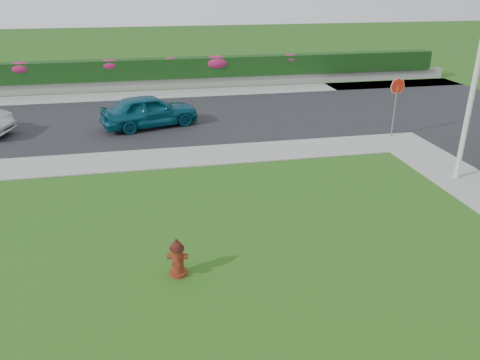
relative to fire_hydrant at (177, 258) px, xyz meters
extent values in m
plane|color=black|center=(2.15, -1.85, -0.41)|extent=(120.00, 120.00, 0.00)
cube|color=black|center=(-2.85, 12.15, -0.39)|extent=(26.00, 8.00, 0.04)
cube|color=gray|center=(-3.85, 7.15, -0.39)|extent=(24.00, 2.00, 0.04)
cube|color=gray|center=(9.15, 7.15, -0.39)|extent=(2.00, 2.00, 0.04)
cube|color=gray|center=(1.15, 17.15, -0.39)|extent=(34.00, 2.00, 0.04)
cube|color=gray|center=(1.15, 18.65, -0.11)|extent=(34.00, 0.40, 0.60)
cube|color=black|center=(1.15, 18.75, 0.74)|extent=(32.00, 0.90, 1.10)
cylinder|color=#581F0D|center=(0.00, 0.01, -0.36)|extent=(0.37, 0.37, 0.09)
cylinder|color=#581F0D|center=(0.00, 0.01, -0.04)|extent=(0.25, 0.25, 0.56)
cylinder|color=black|center=(0.00, 0.01, 0.24)|extent=(0.30, 0.30, 0.05)
sphere|color=black|center=(0.00, 0.01, 0.27)|extent=(0.25, 0.25, 0.25)
cylinder|color=black|center=(0.00, 0.01, 0.41)|extent=(0.08, 0.08, 0.08)
cylinder|color=#581F0D|center=(-0.16, 0.04, 0.05)|extent=(0.13, 0.14, 0.12)
cylinder|color=#581F0D|center=(0.16, -0.03, 0.05)|extent=(0.13, 0.14, 0.12)
cylinder|color=#581F0D|center=(-0.03, -0.15, -0.02)|extent=(0.19, 0.16, 0.16)
imported|color=#0C4D62|center=(-0.31, 11.10, 0.32)|extent=(4.31, 2.70, 1.37)
cylinder|color=silver|center=(8.99, 3.51, 2.26)|extent=(0.16, 0.16, 5.34)
cylinder|color=slate|center=(9.10, 7.88, 0.63)|extent=(0.06, 0.06, 2.08)
cylinder|color=red|center=(9.10, 7.88, 1.62)|extent=(0.60, 0.11, 0.61)
cylinder|color=white|center=(9.10, 7.88, 1.62)|extent=(0.64, 0.10, 0.64)
ellipsoid|color=#C12160|center=(-6.88, 18.65, 1.02)|extent=(1.36, 0.87, 0.68)
ellipsoid|color=#C12160|center=(-2.27, 18.65, 1.04)|extent=(1.27, 0.82, 0.64)
ellipsoid|color=#C12160|center=(1.09, 18.65, 1.08)|extent=(1.06, 0.68, 0.53)
ellipsoid|color=#C12160|center=(3.69, 18.65, 0.98)|extent=(1.56, 1.01, 0.78)
ellipsoid|color=#C12160|center=(8.08, 18.65, 1.07)|extent=(1.14, 0.73, 0.57)
camera|label=1|loc=(-0.35, -8.47, 5.40)|focal=35.00mm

